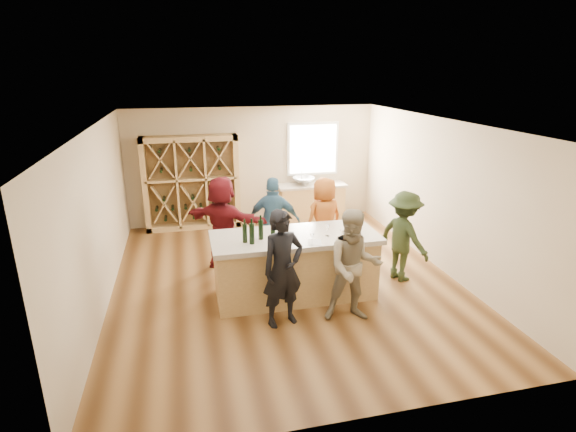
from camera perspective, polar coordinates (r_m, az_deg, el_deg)
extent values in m
cube|color=brown|center=(8.25, -0.36, -8.41)|extent=(6.00, 7.00, 0.10)
cube|color=white|center=(7.42, -0.41, 12.03)|extent=(6.00, 7.00, 0.10)
cube|color=#C2AD8C|center=(11.10, -4.48, 6.48)|extent=(6.00, 0.10, 2.80)
cube|color=#C2AD8C|center=(4.58, 9.72, -11.51)|extent=(6.00, 0.10, 2.80)
cube|color=#C2AD8C|center=(7.67, -23.20, -0.37)|extent=(0.10, 7.00, 2.80)
cube|color=#C2AD8C|center=(8.87, 19.22, 2.50)|extent=(0.10, 7.00, 2.80)
cube|color=white|center=(11.27, 3.17, 8.51)|extent=(1.30, 0.06, 1.30)
cube|color=white|center=(11.24, 3.22, 8.48)|extent=(1.18, 0.01, 1.18)
cube|color=tan|center=(10.77, -12.14, 4.13)|extent=(2.20, 0.45, 2.20)
cube|color=tan|center=(11.30, 2.95, 1.65)|extent=(1.60, 0.58, 0.86)
cube|color=#B1A491|center=(11.17, 2.99, 3.91)|extent=(1.70, 0.62, 0.06)
imported|color=silver|center=(11.09, 2.00, 4.47)|extent=(0.54, 0.54, 0.19)
cylinder|color=silver|center=(11.25, 1.77, 4.97)|extent=(0.02, 0.02, 0.30)
cube|color=tan|center=(7.51, 0.88, -6.58)|extent=(2.60, 1.00, 1.00)
cube|color=#B1A491|center=(7.30, 0.90, -2.73)|extent=(2.72, 1.12, 0.08)
cylinder|color=black|center=(6.97, -5.50, -2.18)|extent=(0.08, 0.08, 0.30)
cylinder|color=black|center=(6.90, -4.62, -2.26)|extent=(0.10, 0.10, 0.33)
cylinder|color=black|center=(7.07, -3.47, -1.75)|extent=(0.09, 0.09, 0.32)
cylinder|color=black|center=(6.93, -1.92, -2.27)|extent=(0.08, 0.08, 0.29)
cylinder|color=black|center=(7.08, -0.82, -1.94)|extent=(0.07, 0.07, 0.26)
cone|color=white|center=(6.79, -1.16, -3.20)|extent=(0.09, 0.09, 0.18)
cone|color=white|center=(6.86, 3.06, -3.03)|extent=(0.08, 0.08, 0.18)
cone|color=white|center=(7.07, 6.85, -2.51)|extent=(0.06, 0.06, 0.16)
cone|color=white|center=(7.25, 5.02, -1.80)|extent=(0.08, 0.08, 0.20)
cone|color=white|center=(7.33, 8.49, -1.69)|extent=(0.09, 0.09, 0.20)
cube|color=white|center=(6.81, -1.23, -3.94)|extent=(0.33, 0.38, 0.00)
cube|color=white|center=(7.00, 3.41, -3.34)|extent=(0.27, 0.32, 0.00)
cube|color=white|center=(7.23, 8.38, -2.80)|extent=(0.27, 0.32, 0.00)
imported|color=black|center=(6.55, -0.66, -6.72)|extent=(0.75, 0.63, 1.78)
imported|color=gray|center=(6.74, 8.38, -6.36)|extent=(0.91, 0.60, 1.74)
imported|color=#263319|center=(8.22, 14.47, -2.52)|extent=(0.84, 1.17, 1.64)
imported|color=#335972|center=(8.59, -1.80, -0.71)|extent=(1.12, 0.80, 1.73)
imported|color=#994C19|center=(8.89, 4.61, -0.33)|extent=(0.93, 0.74, 1.66)
imported|color=#590F14|center=(8.50, -8.27, -0.87)|extent=(1.71, 1.43, 1.79)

